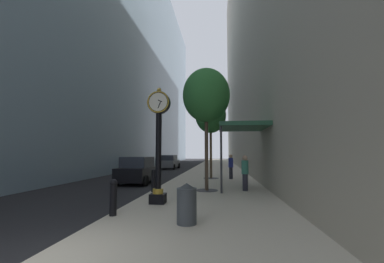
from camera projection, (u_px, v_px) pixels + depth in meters
ground_plane at (192, 169)px, 31.10m from camera, size 110.00×110.00×0.00m
sidewalk_right at (216, 167)px, 33.77m from camera, size 5.73×80.00×0.14m
building_block_left at (117, 48)px, 36.64m from camera, size 9.00×80.00×33.48m
building_block_right at (270, 7)px, 34.74m from camera, size 9.00×80.00×42.99m
street_clock at (159, 139)px, 9.63m from camera, size 0.84×0.55×4.31m
bollard_nearest at (113, 196)px, 7.63m from camera, size 0.22×0.22×1.07m
bollard_third at (154, 180)px, 12.25m from camera, size 0.22×0.22×1.07m
street_tree_near at (206, 96)px, 13.02m from camera, size 2.37×2.37×6.11m
street_tree_mid_near at (211, 116)px, 19.02m from camera, size 2.26×2.26×5.89m
trash_bin at (187, 203)px, 6.74m from camera, size 0.53×0.53×1.05m
pedestrian_walking at (231, 166)px, 18.31m from camera, size 0.42×0.42×1.73m
pedestrian_by_clock at (245, 172)px, 12.62m from camera, size 0.46×0.46×1.72m
storefront_awning at (242, 128)px, 13.52m from camera, size 2.40×3.60×3.30m
car_black_near at (138, 171)px, 16.84m from camera, size 2.08×4.08×1.72m
car_grey_mid at (169, 162)px, 32.08m from camera, size 2.24×4.29×1.69m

